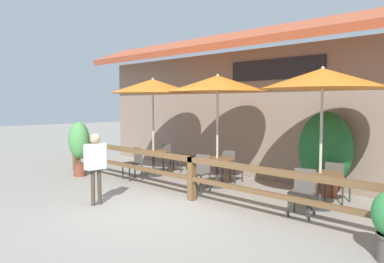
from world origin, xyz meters
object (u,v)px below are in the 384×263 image
(patio_umbrella_middle, at_px, (218,84))
(pedestrian, at_px, (96,159))
(potted_plant_small_flowering, at_px, (79,143))
(potted_plant_entrance_palm, at_px, (325,151))
(chair_middle_wallside, at_px, (231,164))
(chair_far_wallside, at_px, (336,180))
(dining_table_middle, at_px, (217,164))
(dining_table_near, at_px, (153,156))
(patio_umbrella_far, at_px, (323,79))
(chair_near_wallside, at_px, (170,156))
(chair_near_streetside, at_px, (134,162))
(dining_table_far, at_px, (320,180))
(chair_middle_streetside, at_px, (200,171))
(chair_far_streetside, at_px, (303,190))
(patio_umbrella_near, at_px, (153,86))

(patio_umbrella_middle, distance_m, pedestrian, 3.53)
(potted_plant_small_flowering, distance_m, potted_plant_entrance_palm, 6.68)
(chair_middle_wallside, xyz_separation_m, potted_plant_small_flowering, (-3.66, -2.41, 0.46))
(chair_middle_wallside, relative_size, chair_far_wallside, 1.00)
(dining_table_middle, bearing_deg, dining_table_near, -174.40)
(patio_umbrella_far, bearing_deg, potted_plant_small_flowering, -165.03)
(chair_near_wallside, xyz_separation_m, potted_plant_small_flowering, (-1.41, -2.25, 0.46))
(chair_near_streetside, height_order, chair_middle_wallside, same)
(dining_table_far, bearing_deg, chair_far_wallside, 85.74)
(chair_middle_streetside, bearing_deg, dining_table_near, 159.25)
(chair_near_streetside, height_order, chair_far_streetside, same)
(patio_umbrella_middle, relative_size, chair_far_streetside, 3.25)
(chair_middle_streetside, height_order, chair_far_streetside, same)
(chair_far_wallside, bearing_deg, chair_middle_wallside, -1.15)
(dining_table_near, height_order, pedestrian, pedestrian)
(chair_near_streetside, distance_m, chair_far_wallside, 5.26)
(dining_table_near, bearing_deg, chair_near_wallside, 94.97)
(chair_middle_wallside, distance_m, dining_table_far, 2.90)
(chair_far_wallside, bearing_deg, pedestrian, 46.10)
(potted_plant_small_flowering, bearing_deg, chair_middle_wallside, 33.44)
(dining_table_far, height_order, chair_far_streetside, chair_far_streetside)
(patio_umbrella_near, distance_m, dining_table_middle, 3.03)
(patio_umbrella_far, bearing_deg, chair_far_wallside, 85.74)
(chair_middle_wallside, xyz_separation_m, chair_far_streetside, (2.80, -1.35, 0.00))
(chair_near_streetside, xyz_separation_m, chair_near_wallside, (-0.08, 1.40, 0.00))
(patio_umbrella_near, bearing_deg, dining_table_middle, 5.60)
(chair_near_wallside, relative_size, chair_middle_wallside, 1.00)
(dining_table_near, relative_size, patio_umbrella_far, 0.32)
(chair_middle_wallside, bearing_deg, dining_table_middle, 88.86)
(chair_middle_streetside, height_order, dining_table_far, chair_middle_streetside)
(patio_umbrella_middle, bearing_deg, patio_umbrella_far, -0.80)
(dining_table_near, xyz_separation_m, patio_umbrella_middle, (2.25, 0.22, 2.01))
(chair_near_wallside, bearing_deg, potted_plant_small_flowering, 65.94)
(patio_umbrella_far, bearing_deg, chair_near_streetside, -169.93)
(dining_table_far, bearing_deg, chair_middle_wallside, 166.33)
(patio_umbrella_near, xyz_separation_m, patio_umbrella_far, (5.00, 0.18, 0.00))
(patio_umbrella_middle, bearing_deg, potted_plant_small_flowering, -154.59)
(chair_middle_streetside, relative_size, potted_plant_entrance_palm, 0.45)
(patio_umbrella_far, xyz_separation_m, potted_plant_small_flowering, (-6.47, -1.73, -1.64))
(patio_umbrella_middle, xyz_separation_m, dining_table_far, (2.75, -0.04, -2.01))
(dining_table_far, bearing_deg, potted_plant_small_flowering, -165.03)
(chair_far_streetside, bearing_deg, pedestrian, -158.45)
(pedestrian, bearing_deg, chair_near_wallside, -153.07)
(chair_near_wallside, xyz_separation_m, chair_far_streetside, (5.05, -1.18, 0.00))
(patio_umbrella_middle, height_order, chair_middle_wallside, patio_umbrella_middle)
(dining_table_near, bearing_deg, chair_far_wallside, 9.51)
(patio_umbrella_near, xyz_separation_m, pedestrian, (1.60, -2.84, -1.63))
(chair_near_wallside, relative_size, chair_far_streetside, 1.00)
(chair_near_wallside, bearing_deg, chair_middle_streetside, 162.26)
(chair_near_wallside, xyz_separation_m, chair_middle_streetside, (2.34, -1.13, 0.00))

